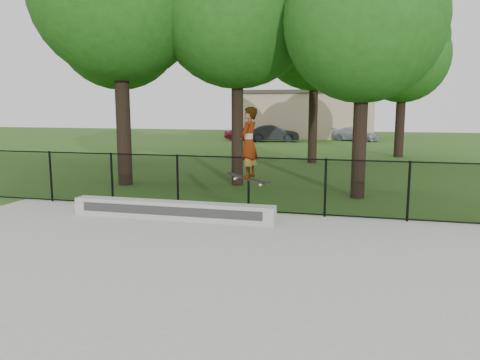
{
  "coord_description": "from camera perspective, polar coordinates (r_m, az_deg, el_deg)",
  "views": [
    {
      "loc": [
        2.77,
        -5.95,
        2.85
      ],
      "look_at": [
        0.2,
        4.2,
        1.2
      ],
      "focal_mm": 35.0,
      "sensor_mm": 36.0,
      "label": 1
    }
  ],
  "objects": [
    {
      "name": "distant_building",
      "position": [
        44.21,
        8.11,
        7.97
      ],
      "size": [
        12.4,
        6.4,
        4.3
      ],
      "color": "#C7AB8C",
      "rests_on": "ground"
    },
    {
      "name": "car_b",
      "position": [
        38.47,
        4.12,
        5.69
      ],
      "size": [
        3.92,
        2.15,
        1.35
      ],
      "primitive_type": "imported",
      "rotation": [
        0.0,
        0.0,
        1.78
      ],
      "color": "black",
      "rests_on": "ground"
    },
    {
      "name": "skater_airborne",
      "position": [
        10.75,
        1.06,
        4.39
      ],
      "size": [
        0.82,
        0.65,
        1.81
      ],
      "color": "black",
      "rests_on": "ground"
    },
    {
      "name": "grind_ledge",
      "position": [
        11.82,
        -8.29,
        -3.67
      ],
      "size": [
        5.23,
        0.4,
        0.45
      ],
      "primitive_type": "cube",
      "color": "#B5B5B0",
      "rests_on": "concrete_slab"
    },
    {
      "name": "chainlink_fence",
      "position": [
        12.34,
        1.05,
        -0.56
      ],
      "size": [
        16.06,
        0.06,
        1.5
      ],
      "color": "black",
      "rests_on": "concrete_slab"
    },
    {
      "name": "car_a",
      "position": [
        39.57,
        0.59,
        5.67
      ],
      "size": [
        3.66,
        2.12,
        1.18
      ],
      "primitive_type": "imported",
      "rotation": [
        0.0,
        0.0,
        1.34
      ],
      "color": "maroon",
      "rests_on": "ground"
    },
    {
      "name": "car_c",
      "position": [
        40.54,
        13.88,
        5.45
      ],
      "size": [
        3.84,
        2.76,
        1.11
      ],
      "primitive_type": "imported",
      "rotation": [
        0.0,
        0.0,
        1.18
      ],
      "color": "#9D9EB2",
      "rests_on": "ground"
    },
    {
      "name": "tree_row",
      "position": [
        20.68,
        0.35,
        18.62
      ],
      "size": [
        19.01,
        18.07,
        9.84
      ],
      "color": "black",
      "rests_on": "ground"
    },
    {
      "name": "ground",
      "position": [
        7.15,
        -10.19,
        -14.67
      ],
      "size": [
        100.0,
        100.0,
        0.0
      ],
      "primitive_type": "plane",
      "color": "#274F16",
      "rests_on": "ground"
    },
    {
      "name": "concrete_slab",
      "position": [
        7.14,
        -10.19,
        -14.45
      ],
      "size": [
        14.0,
        12.0,
        0.06
      ],
      "primitive_type": "cube",
      "color": "#A2A29D",
      "rests_on": "ground"
    }
  ]
}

